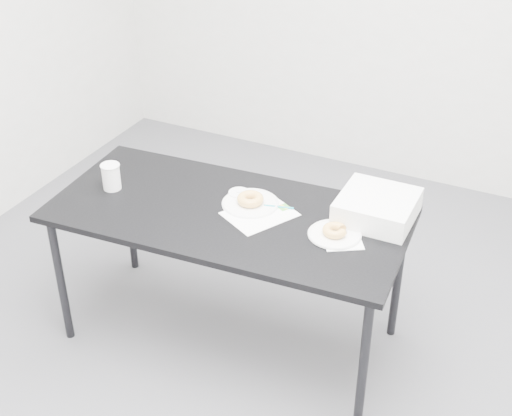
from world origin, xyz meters
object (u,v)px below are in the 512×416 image
at_px(table, 228,222).
at_px(plate_near, 335,234).
at_px(pen, 279,207).
at_px(coffee_cup, 111,177).
at_px(donut_near, 335,230).
at_px(donut_far, 250,199).
at_px(plate_far, 250,203).
at_px(bakery_box, 377,207).
at_px(scorecard, 260,214).

bearing_deg(table, plate_near, -0.47).
relative_size(pen, coffee_cup, 1.06).
bearing_deg(coffee_cup, table, 5.52).
bearing_deg(donut_near, pen, 162.18).
distance_m(donut_near, coffee_cup, 1.09).
xyz_separation_m(donut_near, donut_far, (-0.43, 0.07, 0.00)).
height_order(plate_far, donut_far, donut_far).
xyz_separation_m(pen, donut_far, (-0.13, -0.02, 0.02)).
height_order(donut_near, bakery_box, bakery_box).
relative_size(scorecard, donut_near, 2.72).
bearing_deg(donut_near, scorecard, 177.76).
distance_m(pen, donut_near, 0.32).
bearing_deg(donut_near, bakery_box, 61.57).
bearing_deg(table, coffee_cup, -177.99).
distance_m(scorecard, coffee_cup, 0.73).
xyz_separation_m(table, plate_near, (0.50, 0.03, 0.06)).
bearing_deg(plate_far, bakery_box, 14.34).
bearing_deg(plate_near, bakery_box, 61.57).
bearing_deg(coffee_cup, bakery_box, 13.89).
bearing_deg(scorecard, table, -135.21).
distance_m(table, bakery_box, 0.67).
xyz_separation_m(scorecard, bakery_box, (0.47, 0.20, 0.05)).
xyz_separation_m(plate_near, coffee_cup, (-1.08, -0.08, 0.06)).
bearing_deg(donut_far, plate_near, -9.51).
height_order(pen, donut_far, donut_far).
distance_m(plate_near, donut_far, 0.44).
bearing_deg(coffee_cup, plate_far, 13.51).
distance_m(pen, donut_far, 0.13).
bearing_deg(bakery_box, donut_near, -118.77).
bearing_deg(table, donut_near, -0.47).
xyz_separation_m(plate_near, donut_near, (0.00, 0.00, 0.02)).
xyz_separation_m(plate_near, plate_far, (-0.43, 0.07, -0.00)).
xyz_separation_m(scorecard, donut_near, (0.36, -0.01, 0.03)).
distance_m(pen, bakery_box, 0.44).
xyz_separation_m(table, plate_far, (0.06, 0.10, 0.06)).
distance_m(scorecard, donut_far, 0.10).
bearing_deg(plate_near, coffee_cup, -175.61).
xyz_separation_m(pen, plate_far, (-0.13, -0.02, -0.00)).
height_order(pen, plate_far, pen).
relative_size(donut_far, coffee_cup, 0.96).
bearing_deg(donut_near, plate_near, 0.00).
height_order(table, coffee_cup, coffee_cup).
height_order(scorecard, pen, pen).
relative_size(scorecard, coffee_cup, 2.29).
distance_m(scorecard, donut_near, 0.36).
bearing_deg(bakery_box, plate_near, -118.77).
xyz_separation_m(plate_near, bakery_box, (0.12, 0.21, 0.05)).
xyz_separation_m(plate_far, bakery_box, (0.55, 0.14, 0.05)).
distance_m(table, scorecard, 0.15).
xyz_separation_m(scorecard, pen, (0.05, 0.08, 0.01)).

